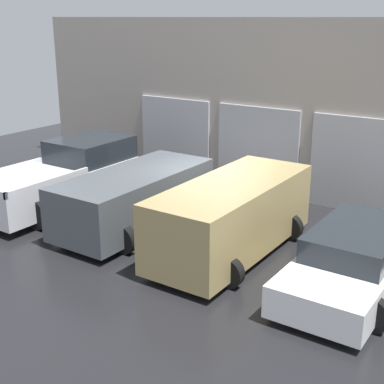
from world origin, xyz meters
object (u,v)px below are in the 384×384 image
(pickup_truck, at_px, (66,176))
(sedan_side, at_px, (232,216))
(sedan_white, at_px, (356,258))
(van_right, at_px, (135,197))

(pickup_truck, bearing_deg, sedan_side, -3.00)
(pickup_truck, height_order, sedan_white, pickup_truck)
(pickup_truck, distance_m, sedan_side, 5.81)
(sedan_white, distance_m, sedan_side, 2.92)
(pickup_truck, xyz_separation_m, van_right, (2.90, -0.30, -0.01))
(sedan_white, bearing_deg, sedan_side, -179.47)
(sedan_side, bearing_deg, van_right, 179.98)
(pickup_truck, distance_m, van_right, 2.92)
(sedan_white, xyz_separation_m, sedan_side, (-2.90, -0.03, 0.32))
(sedan_white, relative_size, van_right, 1.03)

